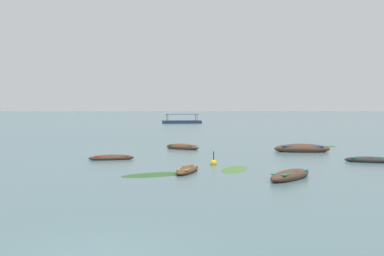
# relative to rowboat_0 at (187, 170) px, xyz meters

# --- Properties ---
(ground_plane) EXTENTS (6000.00, 6000.00, 0.00)m
(ground_plane) POSITION_rel_rowboat_0_xyz_m (-2.25, 1485.52, -0.14)
(ground_plane) COLOR slate
(mountain_2) EXTENTS (1446.35, 1446.35, 436.76)m
(mountain_2) POSITION_rel_rowboat_0_xyz_m (-507.90, 1846.05, 218.24)
(mountain_2) COLOR slate
(mountain_2) RESTS_ON ground
(rowboat_0) EXTENTS (1.73, 3.27, 0.44)m
(rowboat_0) POSITION_rel_rowboat_0_xyz_m (0.00, 0.00, 0.00)
(rowboat_0) COLOR brown
(rowboat_0) RESTS_ON ground
(rowboat_1) EXTENTS (3.37, 2.78, 0.60)m
(rowboat_1) POSITION_rel_rowboat_0_xyz_m (-0.31, 14.50, 0.05)
(rowboat_1) COLOR brown
(rowboat_1) RESTS_ON ground
(rowboat_2) EXTENTS (4.63, 1.92, 0.84)m
(rowboat_2) POSITION_rel_rowboat_0_xyz_m (9.50, 11.75, 0.12)
(rowboat_2) COLOR #4C3323
(rowboat_2) RESTS_ON ground
(rowboat_3) EXTENTS (3.24, 1.46, 0.44)m
(rowboat_3) POSITION_rel_rowboat_0_xyz_m (-5.20, 6.34, 0.00)
(rowboat_3) COLOR #4C3323
(rowboat_3) RESTS_ON ground
(rowboat_5) EXTENTS (3.12, 3.40, 0.59)m
(rowboat_5) POSITION_rel_rowboat_0_xyz_m (5.11, -2.49, 0.05)
(rowboat_5) COLOR #4C3323
(rowboat_5) RESTS_ON ground
(rowboat_6) EXTENTS (3.39, 1.86, 0.47)m
(rowboat_6) POSITION_rel_rowboat_0_xyz_m (12.10, 4.45, 0.01)
(rowboat_6) COLOR #2D2826
(rowboat_6) RESTS_ON ground
(ferry_0) EXTENTS (9.99, 4.52, 2.54)m
(ferry_0) POSITION_rel_rowboat_0_xyz_m (-0.58, 87.18, 0.31)
(ferry_0) COLOR navy
(ferry_0) RESTS_ON ground
(mooring_buoy) EXTENTS (0.44, 0.44, 0.98)m
(mooring_buoy) POSITION_rel_rowboat_0_xyz_m (1.68, 3.38, -0.04)
(mooring_buoy) COLOR yellow
(mooring_buoy) RESTS_ON ground
(weed_patch_0) EXTENTS (3.86, 2.86, 0.14)m
(weed_patch_0) POSITION_rel_rowboat_0_xyz_m (-1.80, -0.94, -0.14)
(weed_patch_0) COLOR #2D5628
(weed_patch_0) RESTS_ON ground
(weed_patch_1) EXTENTS (2.33, 3.49, 0.14)m
(weed_patch_1) POSITION_rel_rowboat_0_xyz_m (2.75, 1.08, -0.14)
(weed_patch_1) COLOR #477033
(weed_patch_1) RESTS_ON ground
(weed_patch_2) EXTENTS (3.22, 2.81, 0.14)m
(weed_patch_2) POSITION_rel_rowboat_0_xyz_m (12.83, 16.42, -0.14)
(weed_patch_2) COLOR #2D5628
(weed_patch_2) RESTS_ON ground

